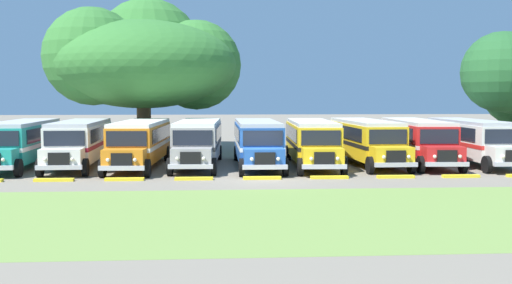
{
  "coord_description": "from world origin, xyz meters",
  "views": [
    {
      "loc": [
        -2.4,
        -31.06,
        4.36
      ],
      "look_at": [
        0.0,
        4.49,
        1.6
      ],
      "focal_mm": 41.59,
      "sensor_mm": 36.0,
      "label": 1
    }
  ],
  "objects_px": {
    "parked_bus_slot_1": "(80,141)",
    "parked_bus_slot_3": "(198,140)",
    "parked_bus_slot_4": "(257,141)",
    "broad_shade_tree": "(145,60)",
    "parked_bus_slot_8": "(472,139)",
    "parked_bus_slot_2": "(140,141)",
    "parked_bus_slot_6": "(366,140)",
    "parked_bus_slot_7": "(417,139)",
    "parked_bus_slot_0": "(22,141)",
    "parked_bus_slot_5": "(312,141)"
  },
  "relations": [
    {
      "from": "parked_bus_slot_6",
      "to": "broad_shade_tree",
      "type": "xyz_separation_m",
      "value": [
        -15.08,
        9.28,
        5.55
      ]
    },
    {
      "from": "parked_bus_slot_2",
      "to": "parked_bus_slot_7",
      "type": "distance_m",
      "value": 17.67
    },
    {
      "from": "parked_bus_slot_8",
      "to": "parked_bus_slot_3",
      "type": "bearing_deg",
      "value": -89.8
    },
    {
      "from": "parked_bus_slot_0",
      "to": "parked_bus_slot_4",
      "type": "bearing_deg",
      "value": 86.02
    },
    {
      "from": "parked_bus_slot_2",
      "to": "parked_bus_slot_6",
      "type": "bearing_deg",
      "value": 94.62
    },
    {
      "from": "parked_bus_slot_6",
      "to": "parked_bus_slot_5",
      "type": "bearing_deg",
      "value": -82.27
    },
    {
      "from": "parked_bus_slot_0",
      "to": "parked_bus_slot_5",
      "type": "height_order",
      "value": "same"
    },
    {
      "from": "parked_bus_slot_0",
      "to": "parked_bus_slot_7",
      "type": "relative_size",
      "value": 1.0
    },
    {
      "from": "parked_bus_slot_5",
      "to": "parked_bus_slot_7",
      "type": "relative_size",
      "value": 1.0
    },
    {
      "from": "parked_bus_slot_3",
      "to": "parked_bus_slot_7",
      "type": "relative_size",
      "value": 1.0
    },
    {
      "from": "parked_bus_slot_1",
      "to": "parked_bus_slot_5",
      "type": "bearing_deg",
      "value": 85.76
    },
    {
      "from": "parked_bus_slot_3",
      "to": "parked_bus_slot_8",
      "type": "distance_m",
      "value": 17.63
    },
    {
      "from": "parked_bus_slot_0",
      "to": "parked_bus_slot_2",
      "type": "distance_m",
      "value": 7.33
    },
    {
      "from": "broad_shade_tree",
      "to": "parked_bus_slot_6",
      "type": "bearing_deg",
      "value": -31.61
    },
    {
      "from": "parked_bus_slot_4",
      "to": "broad_shade_tree",
      "type": "height_order",
      "value": "broad_shade_tree"
    },
    {
      "from": "parked_bus_slot_4",
      "to": "parked_bus_slot_7",
      "type": "xyz_separation_m",
      "value": [
        10.42,
        0.62,
        0.0
      ]
    },
    {
      "from": "parked_bus_slot_4",
      "to": "parked_bus_slot_5",
      "type": "height_order",
      "value": "same"
    },
    {
      "from": "parked_bus_slot_2",
      "to": "parked_bus_slot_8",
      "type": "height_order",
      "value": "same"
    },
    {
      "from": "parked_bus_slot_1",
      "to": "parked_bus_slot_2",
      "type": "distance_m",
      "value": 3.81
    },
    {
      "from": "parked_bus_slot_4",
      "to": "parked_bus_slot_7",
      "type": "height_order",
      "value": "same"
    },
    {
      "from": "broad_shade_tree",
      "to": "parked_bus_slot_1",
      "type": "bearing_deg",
      "value": -107.85
    },
    {
      "from": "parked_bus_slot_3",
      "to": "parked_bus_slot_6",
      "type": "height_order",
      "value": "same"
    },
    {
      "from": "parked_bus_slot_2",
      "to": "parked_bus_slot_8",
      "type": "xyz_separation_m",
      "value": [
        21.19,
        0.36,
        0.0
      ]
    },
    {
      "from": "parked_bus_slot_2",
      "to": "parked_bus_slot_4",
      "type": "xyz_separation_m",
      "value": [
        7.24,
        -0.06,
        0.0
      ]
    },
    {
      "from": "parked_bus_slot_3",
      "to": "parked_bus_slot_5",
      "type": "xyz_separation_m",
      "value": [
        7.11,
        -0.55,
        0.0
      ]
    },
    {
      "from": "parked_bus_slot_2",
      "to": "parked_bus_slot_6",
      "type": "xyz_separation_m",
      "value": [
        14.3,
        0.52,
        0.0
      ]
    },
    {
      "from": "parked_bus_slot_0",
      "to": "parked_bus_slot_2",
      "type": "height_order",
      "value": "same"
    },
    {
      "from": "parked_bus_slot_4",
      "to": "parked_bus_slot_5",
      "type": "bearing_deg",
      "value": 89.22
    },
    {
      "from": "parked_bus_slot_6",
      "to": "parked_bus_slot_8",
      "type": "height_order",
      "value": "same"
    },
    {
      "from": "parked_bus_slot_3",
      "to": "broad_shade_tree",
      "type": "xyz_separation_m",
      "value": [
        -4.34,
        9.35,
        5.55
      ]
    },
    {
      "from": "parked_bus_slot_0",
      "to": "parked_bus_slot_3",
      "type": "distance_m",
      "value": 10.88
    },
    {
      "from": "parked_bus_slot_7",
      "to": "parked_bus_slot_5",
      "type": "bearing_deg",
      "value": -81.77
    },
    {
      "from": "parked_bus_slot_1",
      "to": "parked_bus_slot_5",
      "type": "distance_m",
      "value": 14.46
    },
    {
      "from": "parked_bus_slot_8",
      "to": "broad_shade_tree",
      "type": "distance_m",
      "value": 24.55
    },
    {
      "from": "parked_bus_slot_5",
      "to": "broad_shade_tree",
      "type": "relative_size",
      "value": 0.74
    },
    {
      "from": "parked_bus_slot_1",
      "to": "parked_bus_slot_3",
      "type": "height_order",
      "value": "same"
    },
    {
      "from": "parked_bus_slot_2",
      "to": "parked_bus_slot_4",
      "type": "height_order",
      "value": "same"
    },
    {
      "from": "parked_bus_slot_0",
      "to": "parked_bus_slot_8",
      "type": "relative_size",
      "value": 1.0
    },
    {
      "from": "parked_bus_slot_7",
      "to": "parked_bus_slot_1",
      "type": "bearing_deg",
      "value": -87.0
    },
    {
      "from": "parked_bus_slot_1",
      "to": "parked_bus_slot_6",
      "type": "relative_size",
      "value": 1.0
    },
    {
      "from": "parked_bus_slot_4",
      "to": "parked_bus_slot_2",
      "type": "bearing_deg",
      "value": -90.57
    },
    {
      "from": "parked_bus_slot_6",
      "to": "parked_bus_slot_1",
      "type": "bearing_deg",
      "value": -91.9
    },
    {
      "from": "parked_bus_slot_4",
      "to": "broad_shade_tree",
      "type": "distance_m",
      "value": 13.87
    },
    {
      "from": "parked_bus_slot_5",
      "to": "parked_bus_slot_1",
      "type": "bearing_deg",
      "value": -89.77
    },
    {
      "from": "parked_bus_slot_4",
      "to": "parked_bus_slot_6",
      "type": "bearing_deg",
      "value": 94.59
    },
    {
      "from": "parked_bus_slot_4",
      "to": "parked_bus_slot_1",
      "type": "bearing_deg",
      "value": -92.96
    },
    {
      "from": "parked_bus_slot_3",
      "to": "parked_bus_slot_8",
      "type": "xyz_separation_m",
      "value": [
        17.63,
        -0.09,
        0.0
      ]
    },
    {
      "from": "parked_bus_slot_5",
      "to": "parked_bus_slot_6",
      "type": "xyz_separation_m",
      "value": [
        3.62,
        0.62,
        0.0
      ]
    },
    {
      "from": "parked_bus_slot_1",
      "to": "broad_shade_tree",
      "type": "xyz_separation_m",
      "value": [
        3.0,
        9.31,
        5.55
      ]
    },
    {
      "from": "parked_bus_slot_3",
      "to": "parked_bus_slot_8",
      "type": "height_order",
      "value": "same"
    }
  ]
}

